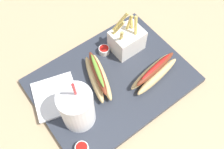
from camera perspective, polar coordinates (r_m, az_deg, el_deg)
name	(u,v)px	position (r m, az deg, el deg)	size (l,w,h in m)	color
ground_plane	(112,84)	(0.83, 0.00, -2.12)	(2.40, 2.40, 0.02)	tan
food_tray	(112,81)	(0.81, 0.00, -1.44)	(0.47, 0.35, 0.02)	#2D333D
soda_cup	(77,108)	(0.69, -7.73, -7.38)	(0.09, 0.09, 0.20)	white
fries_basket	(127,40)	(0.84, 3.29, 7.64)	(0.10, 0.08, 0.15)	white
hot_dog_1	(155,72)	(0.80, 9.40, 0.46)	(0.19, 0.07, 0.06)	#DBB775
hot_dog_2	(98,77)	(0.78, -3.13, -0.45)	(0.10, 0.18, 0.07)	#DBB775
ketchup_cup_1	(104,50)	(0.85, -1.77, 5.43)	(0.04, 0.04, 0.02)	white
ketchup_cup_2	(82,148)	(0.72, -6.69, -15.91)	(0.04, 0.04, 0.02)	white
napkin_stack	(56,96)	(0.79, -12.30, -4.74)	(0.13, 0.13, 0.01)	white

